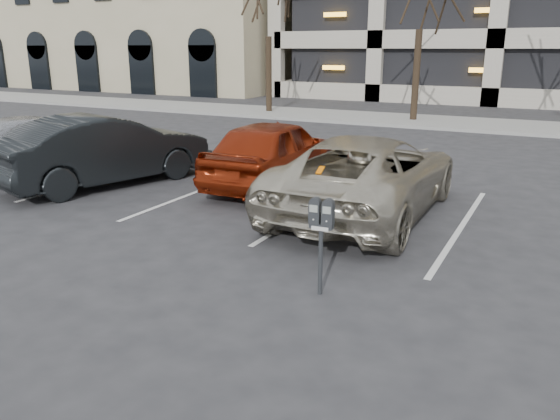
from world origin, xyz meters
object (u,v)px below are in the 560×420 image
suv_silver (367,175)px  car_silver (39,143)px  car_red (274,152)px  parking_meter (321,223)px  car_dark (105,150)px

suv_silver → car_silver: suv_silver is taller
car_silver → car_red: bearing=-164.1°
parking_meter → car_silver: 10.14m
car_dark → car_silver: 2.78m
suv_silver → parking_meter: bearing=99.8°
suv_silver → car_dark: size_ratio=1.11×
suv_silver → car_silver: (-8.82, -0.14, -0.06)m
car_red → car_silver: 6.33m
parking_meter → car_dark: size_ratio=0.26×
suv_silver → car_red: car_red is taller
parking_meter → car_silver: car_silver is taller
parking_meter → car_red: size_ratio=0.28×
car_red → car_dark: car_dark is taller
parking_meter → suv_silver: suv_silver is taller
car_silver → parking_meter: bearing=163.1°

